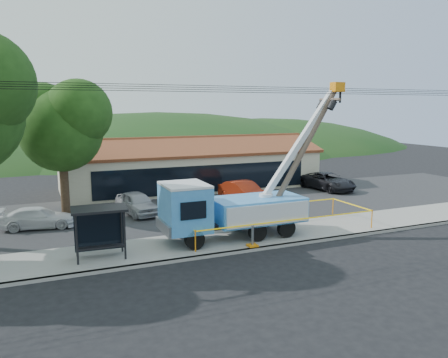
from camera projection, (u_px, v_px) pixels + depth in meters
name	position (u px, v px, depth m)	size (l,w,h in m)	color
ground	(250.00, 268.00, 19.62)	(120.00, 120.00, 0.00)	black
curb	(231.00, 253.00, 21.51)	(60.00, 0.25, 0.15)	gray
sidewalk	(216.00, 242.00, 23.24)	(60.00, 4.00, 0.15)	gray
parking_lot	(173.00, 210.00, 30.50)	(60.00, 12.00, 0.10)	#28282B
strip_mall	(190.00, 167.00, 39.00)	(22.50, 8.53, 4.67)	#C0B598
tree_lot	(61.00, 122.00, 27.70)	(6.30, 5.60, 8.94)	#332316
hill_center	(157.00, 150.00, 73.41)	(89.60, 64.00, 32.00)	#173D16
hill_east	(263.00, 146.00, 81.15)	(72.80, 52.00, 26.00)	#173D16
utility_truck	(230.00, 208.00, 23.49)	(10.68, 4.24, 8.41)	black
leaning_pole	(302.00, 152.00, 24.64)	(5.15, 1.85, 8.31)	brown
bus_shelter	(99.00, 221.00, 20.45)	(2.58, 1.67, 2.41)	black
caution_tape	(275.00, 217.00, 25.08)	(11.02, 3.74, 1.08)	orange
car_silver	(137.00, 215.00, 29.28)	(1.76, 4.37, 1.49)	#A9A9B0
car_red	(244.00, 204.00, 32.71)	(1.68, 4.83, 1.59)	maroon
car_white	(39.00, 230.00, 25.85)	(1.74, 4.27, 1.24)	silver
car_dark	(327.00, 191.00, 37.90)	(2.45, 5.31, 1.48)	black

